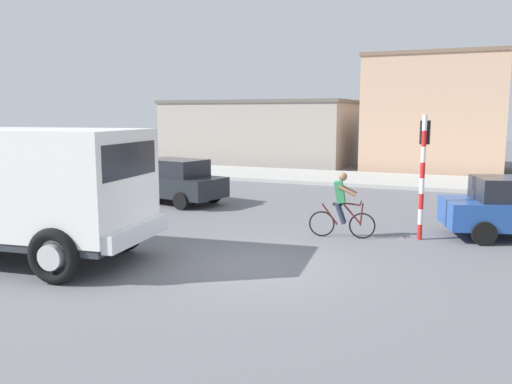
{
  "coord_description": "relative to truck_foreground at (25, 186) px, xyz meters",
  "views": [
    {
      "loc": [
        4.33,
        -9.99,
        3.23
      ],
      "look_at": [
        -0.99,
        2.5,
        1.2
      ],
      "focal_mm": 37.0,
      "sensor_mm": 36.0,
      "label": 1
    }
  ],
  "objects": [
    {
      "name": "sidewalk_far",
      "position": [
        4.73,
        16.85,
        -1.59
      ],
      "size": [
        80.0,
        5.0,
        0.16
      ],
      "primitive_type": "cube",
      "color": "#ADADA8",
      "rests_on": "ground"
    },
    {
      "name": "car_white_mid",
      "position": [
        -1.13,
        7.73,
        -0.85
      ],
      "size": [
        4.26,
        2.49,
        1.6
      ],
      "color": "#1E2328",
      "rests_on": "ground"
    },
    {
      "name": "building_corner_left",
      "position": [
        -4.23,
        24.18,
        0.36
      ],
      "size": [
        11.97,
        7.79,
        4.04
      ],
      "color": "#9E9389",
      "rests_on": "ground"
    },
    {
      "name": "building_mid_block",
      "position": [
        6.58,
        23.03,
        1.54
      ],
      "size": [
        7.37,
        6.26,
        6.41
      ],
      "color": "tan",
      "rests_on": "ground"
    },
    {
      "name": "traffic_light_pole",
      "position": [
        7.74,
        5.49,
        0.4
      ],
      "size": [
        0.24,
        0.43,
        3.2
      ],
      "color": "red",
      "rests_on": "ground"
    },
    {
      "name": "truck_foreground",
      "position": [
        0.0,
        0.0,
        0.0
      ],
      "size": [
        5.69,
        3.33,
        2.9
      ],
      "color": "white",
      "rests_on": "ground"
    },
    {
      "name": "ground_plane",
      "position": [
        4.73,
        1.52,
        -1.67
      ],
      "size": [
        120.0,
        120.0,
        0.0
      ],
      "primitive_type": "plane",
      "color": "slate"
    },
    {
      "name": "cyclist",
      "position": [
        5.82,
        4.85,
        -0.8
      ],
      "size": [
        1.71,
        0.55,
        1.72
      ],
      "color": "black",
      "rests_on": "ground"
    }
  ]
}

